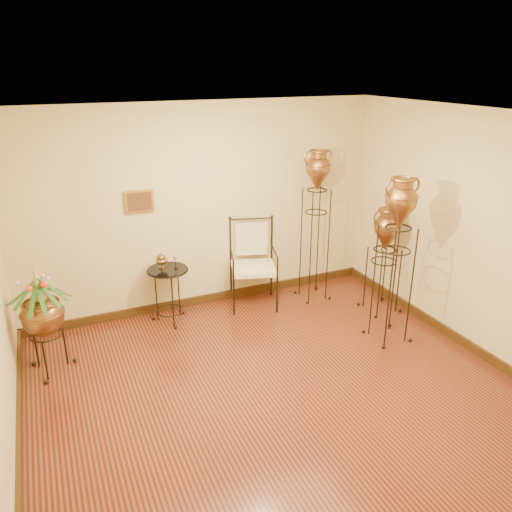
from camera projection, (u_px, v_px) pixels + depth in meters
name	position (u px, v px, depth m)	size (l,w,h in m)	color
ground	(285.00, 402.00, 5.10)	(5.00, 5.00, 0.00)	brown
room_shell	(288.00, 243.00, 4.47)	(5.02, 5.02, 2.81)	#D0CA86
amphora_tall	(315.00, 225.00, 6.99)	(0.56, 0.56, 2.18)	black
amphora_mid	(395.00, 260.00, 5.92)	(0.47, 0.47, 2.07)	black
amphora_short	(384.00, 260.00, 6.75)	(0.47, 0.47, 1.49)	black
planter_urn	(42.00, 312.00, 5.36)	(0.83, 0.83, 1.32)	black
armchair	(253.00, 265.00, 6.93)	(0.84, 0.81, 1.22)	black
side_table	(169.00, 294.00, 6.55)	(0.67, 0.67, 0.95)	black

